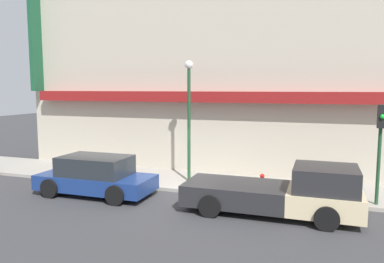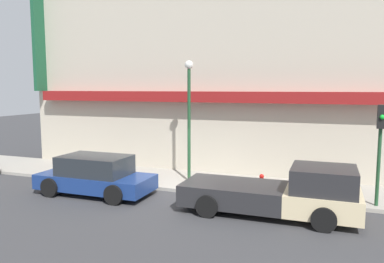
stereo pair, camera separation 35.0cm
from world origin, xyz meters
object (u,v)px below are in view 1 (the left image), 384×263
pickup_truck (283,192)px  street_lamp (189,106)px  parked_car (96,176)px  fire_hydrant (262,183)px  traffic_light (381,136)px

pickup_truck → street_lamp: size_ratio=1.11×
parked_car → street_lamp: bearing=42.7°
street_lamp → pickup_truck: bearing=-32.7°
fire_hydrant → traffic_light: traffic_light is taller
street_lamp → traffic_light: (7.32, -1.06, -0.87)m
parked_car → traffic_light: (10.26, 1.68, 1.80)m
traffic_light → parked_car: bearing=-170.7°
pickup_truck → street_lamp: bearing=146.2°
parked_car → fire_hydrant: (6.22, 2.05, -0.26)m
pickup_truck → street_lamp: street_lamp is taller
fire_hydrant → street_lamp: size_ratio=0.14×
fire_hydrant → pickup_truck: bearing=-64.3°
parked_car → traffic_light: 10.55m
parked_car → traffic_light: traffic_light is taller
parked_car → pickup_truck: bearing=-0.4°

